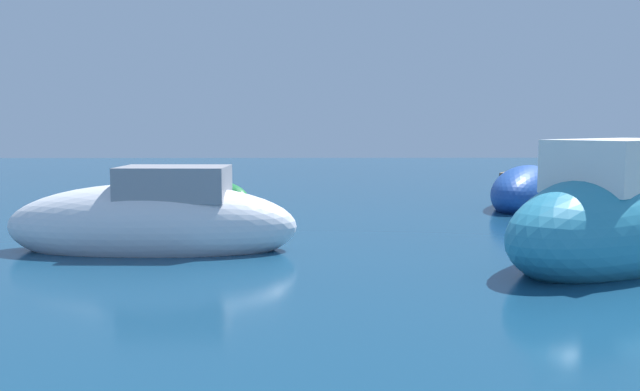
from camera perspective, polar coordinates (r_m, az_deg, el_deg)
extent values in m
ellipsoid|color=teal|center=(11.51, 25.45, -2.27)|extent=(6.18, 5.48, 1.89)
cube|color=white|center=(10.98, 24.55, 2.39)|extent=(2.77, 2.57, 0.77)
ellipsoid|color=white|center=(11.38, -14.16, -2.58)|extent=(4.83, 1.73, 1.44)
cube|color=gray|center=(11.21, -12.35, 1.01)|extent=(1.78, 1.20, 0.57)
ellipsoid|color=#1E479E|center=(17.85, 17.25, 0.30)|extent=(3.35, 4.26, 1.37)
cube|color=brown|center=(17.81, 17.30, 1.74)|extent=(1.46, 1.31, 0.08)
ellipsoid|color=#197233|center=(17.85, -10.33, 0.09)|extent=(3.31, 2.78, 0.94)
cube|color=brown|center=(17.82, -10.35, 1.12)|extent=(1.03, 1.07, 0.08)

